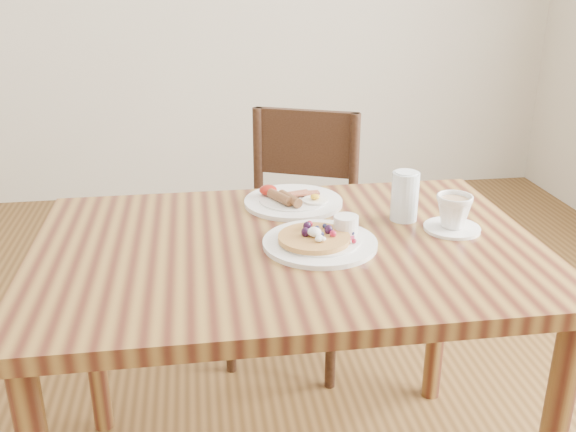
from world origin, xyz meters
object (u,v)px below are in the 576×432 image
at_px(chair_far, 297,225).
at_px(water_glass, 405,196).
at_px(dining_table, 288,280).
at_px(pancake_plate, 321,239).
at_px(breakfast_plate, 292,200).
at_px(teacup_saucer, 453,214).

distance_m(chair_far, water_glass, 0.72).
xyz_separation_m(dining_table, chair_far, (0.14, 0.72, -0.16)).
relative_size(chair_far, water_glass, 6.95).
relative_size(dining_table, chair_far, 1.36).
distance_m(pancake_plate, water_glass, 0.28).
distance_m(chair_far, breakfast_plate, 0.54).
bearing_deg(dining_table, water_glass, 18.64).
distance_m(breakfast_plate, water_glass, 0.31).
distance_m(dining_table, pancake_plate, 0.14).
xyz_separation_m(dining_table, pancake_plate, (0.08, -0.02, 0.11)).
relative_size(chair_far, pancake_plate, 3.26).
height_order(chair_far, pancake_plate, chair_far).
height_order(pancake_plate, water_glass, water_glass).
relative_size(dining_table, teacup_saucer, 8.57).
distance_m(dining_table, teacup_saucer, 0.44).
distance_m(dining_table, water_glass, 0.37).
bearing_deg(chair_far, dining_table, 102.43).
xyz_separation_m(pancake_plate, breakfast_plate, (-0.03, 0.28, -0.00)).
xyz_separation_m(dining_table, teacup_saucer, (0.42, 0.02, 0.14)).
bearing_deg(pancake_plate, water_glass, 27.75).
relative_size(dining_table, water_glass, 9.48).
bearing_deg(teacup_saucer, breakfast_plate, 147.31).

